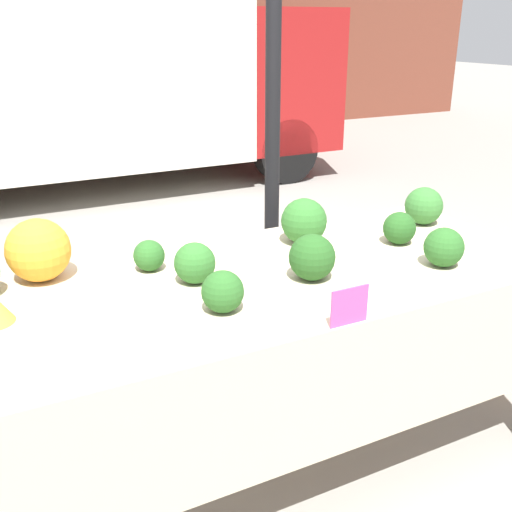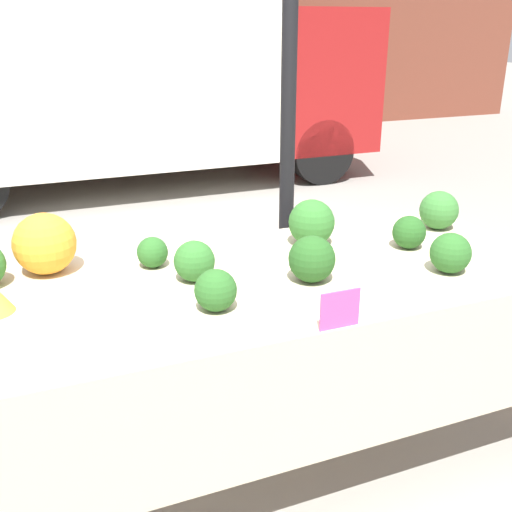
{
  "view_description": "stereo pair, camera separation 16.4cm",
  "coord_description": "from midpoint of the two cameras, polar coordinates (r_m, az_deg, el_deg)",
  "views": [
    {
      "loc": [
        -0.88,
        -1.73,
        1.63
      ],
      "look_at": [
        0.0,
        0.0,
        0.87
      ],
      "focal_mm": 42.0,
      "sensor_mm": 36.0,
      "label": 1
    },
    {
      "loc": [
        -0.73,
        -1.79,
        1.63
      ],
      "look_at": [
        0.0,
        0.0,
        0.87
      ],
      "focal_mm": 42.0,
      "sensor_mm": 36.0,
      "label": 2
    }
  ],
  "objects": [
    {
      "name": "broccoli_head_2",
      "position": [
        2.06,
        -8.14,
        -0.7
      ],
      "size": [
        0.14,
        0.14,
        0.14
      ],
      "color": "#2D6628",
      "rests_on": "market_table"
    },
    {
      "name": "broccoli_head_5",
      "position": [
        2.41,
        2.65,
        3.31
      ],
      "size": [
        0.19,
        0.19,
        0.19
      ],
      "color": "#2D6628",
      "rests_on": "market_table"
    },
    {
      "name": "broccoli_head_1",
      "position": [
        2.26,
        15.5,
        0.77
      ],
      "size": [
        0.15,
        0.15,
        0.15
      ],
      "color": "#285B23",
      "rests_on": "market_table"
    },
    {
      "name": "price_sign",
      "position": [
        1.77,
        6.27,
        -4.82
      ],
      "size": [
        0.13,
        0.01,
        0.12
      ],
      "color": "#EF4793",
      "rests_on": "market_table"
    },
    {
      "name": "parked_truck",
      "position": [
        6.59,
        -17.86,
        17.2
      ],
      "size": [
        5.0,
        2.16,
        2.34
      ],
      "color": "silver",
      "rests_on": "ground_plane"
    },
    {
      "name": "broccoli_head_8",
      "position": [
        2.72,
        14.04,
        4.63
      ],
      "size": [
        0.17,
        0.17,
        0.17
      ],
      "color": "#336B2D",
      "rests_on": "market_table"
    },
    {
      "name": "orange_cauliflower",
      "position": [
        2.21,
        -22.06,
        0.49
      ],
      "size": [
        0.22,
        0.22,
        0.22
      ],
      "color": "orange",
      "rests_on": "market_table"
    },
    {
      "name": "broccoli_head_7",
      "position": [
        2.19,
        -12.27,
        0.01
      ],
      "size": [
        0.11,
        0.11,
        0.11
      ],
      "color": "#285B23",
      "rests_on": "market_table"
    },
    {
      "name": "market_table",
      "position": [
        2.09,
        -1.45,
        -4.88
      ],
      "size": [
        2.23,
        0.9,
        0.79
      ],
      "color": "beige",
      "rests_on": "ground_plane"
    },
    {
      "name": "ground_plane",
      "position": [
        2.53,
        -1.96,
        -18.74
      ],
      "size": [
        40.0,
        40.0,
        0.0
      ],
      "primitive_type": "plane",
      "color": "gray"
    },
    {
      "name": "broccoli_head_0",
      "position": [
        1.84,
        -5.74,
        -3.43
      ],
      "size": [
        0.13,
        0.13,
        0.13
      ],
      "color": "#285B23",
      "rests_on": "market_table"
    },
    {
      "name": "tent_pole",
      "position": [
        2.79,
        -0.13,
        12.62
      ],
      "size": [
        0.07,
        0.07,
        2.41
      ],
      "color": "black",
      "rests_on": "ground_plane"
    },
    {
      "name": "broccoli_head_4",
      "position": [
        2.06,
        3.1,
        -0.16
      ],
      "size": [
        0.16,
        0.16,
        0.16
      ],
      "color": "#23511E",
      "rests_on": "market_table"
    },
    {
      "name": "broccoli_head_3",
      "position": [
        2.45,
        11.65,
        2.59
      ],
      "size": [
        0.13,
        0.13,
        0.13
      ],
      "color": "#23511E",
      "rests_on": "market_table"
    }
  ]
}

